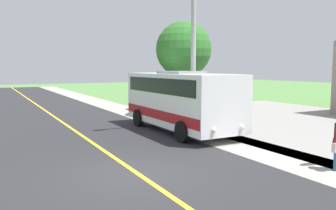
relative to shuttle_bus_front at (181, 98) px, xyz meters
name	(u,v)px	position (x,y,z in m)	size (l,w,h in m)	color
ground_plane	(137,173)	(4.55, 5.21, -1.61)	(120.00, 120.00, 0.00)	#548442
road_surface	(137,173)	(4.55, 5.21, -1.60)	(8.00, 100.00, 0.01)	#28282B
sidewalk	(268,152)	(-0.65, 5.21, -1.61)	(2.40, 100.00, 0.01)	#9E9991
road_centre_line	(137,173)	(4.55, 5.21, -1.60)	(0.16, 100.00, 0.00)	gold
shuttle_bus_front	(181,98)	(0.00, 0.00, 0.00)	(2.76, 7.45, 2.92)	white
street_light_pole	(191,47)	(-0.31, 0.41, 2.45)	(1.97, 0.24, 7.31)	#9E9EA3
tree_curbside	(184,50)	(-2.85, -4.49, 2.61)	(3.52, 3.52, 6.00)	brown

